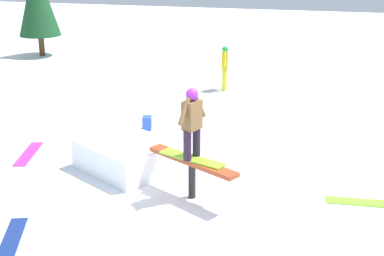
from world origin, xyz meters
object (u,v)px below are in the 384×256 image
at_px(backpack_on_snow, 147,123).
at_px(bystander_yellow, 225,66).
at_px(rail_feature, 192,166).
at_px(loose_snowboard_lime, 369,203).
at_px(loose_snowboard_magenta, 29,154).
at_px(main_rider_on_rail, 192,124).
at_px(loose_snowboard_navy, 11,240).

bearing_deg(backpack_on_snow, bystander_yellow, -29.57).
distance_m(rail_feature, backpack_on_snow, 4.03).
relative_size(loose_snowboard_lime, backpack_on_snow, 4.56).
bearing_deg(backpack_on_snow, loose_snowboard_lime, -133.08).
relative_size(loose_snowboard_magenta, backpack_on_snow, 4.15).
distance_m(main_rider_on_rail, backpack_on_snow, 4.20).
relative_size(bystander_yellow, loose_snowboard_navy, 1.01).
xyz_separation_m(main_rider_on_rail, loose_snowboard_magenta, (-4.10, 1.13, -1.43)).
bearing_deg(bystander_yellow, backpack_on_snow, 159.82).
bearing_deg(bystander_yellow, rail_feature, -178.38).
relative_size(rail_feature, loose_snowboard_lime, 1.23).
distance_m(rail_feature, loose_snowboard_lime, 3.31).
bearing_deg(main_rider_on_rail, loose_snowboard_navy, -115.31).
xyz_separation_m(rail_feature, backpack_on_snow, (-2.08, 3.42, -0.47)).
relative_size(main_rider_on_rail, bystander_yellow, 0.94).
relative_size(loose_snowboard_lime, loose_snowboard_magenta, 1.10).
bearing_deg(loose_snowboard_navy, rail_feature, -68.56).
height_order(main_rider_on_rail, loose_snowboard_lime, main_rider_on_rail).
xyz_separation_m(bystander_yellow, loose_snowboard_lime, (4.14, -7.13, -0.79)).
distance_m(rail_feature, main_rider_on_rail, 0.80).
height_order(bystander_yellow, loose_snowboard_lime, bystander_yellow).
relative_size(rail_feature, bystander_yellow, 1.34).
relative_size(main_rider_on_rail, loose_snowboard_magenta, 0.95).
distance_m(main_rider_on_rail, loose_snowboard_navy, 3.56).
bearing_deg(rail_feature, backpack_on_snow, 150.76).
bearing_deg(backpack_on_snow, rail_feature, -163.44).
bearing_deg(main_rider_on_rail, bystander_yellow, 118.86).
relative_size(bystander_yellow, loose_snowboard_magenta, 1.01).
height_order(main_rider_on_rail, backpack_on_snow, main_rider_on_rail).
relative_size(loose_snowboard_navy, backpack_on_snow, 4.16).
bearing_deg(bystander_yellow, loose_snowboard_magenta, 149.02).
bearing_deg(loose_snowboard_lime, backpack_on_snow, 147.67).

